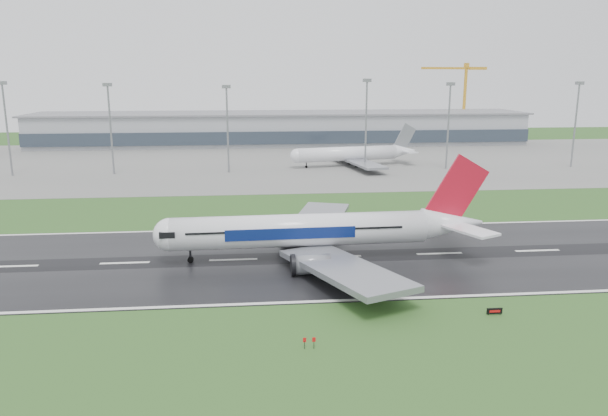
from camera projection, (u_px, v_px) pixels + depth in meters
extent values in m
plane|color=#264D1C|center=(338.00, 257.00, 109.91)|extent=(520.00, 520.00, 0.00)
cube|color=black|center=(338.00, 257.00, 109.90)|extent=(400.00, 45.00, 0.10)
cube|color=slate|center=(291.00, 161.00, 231.07)|extent=(400.00, 130.00, 0.08)
cube|color=gray|center=(282.00, 129.00, 287.53)|extent=(240.00, 36.00, 15.00)
cylinder|color=gray|center=(7.00, 131.00, 194.18)|extent=(0.64, 0.64, 30.82)
cylinder|color=gray|center=(111.00, 131.00, 197.44)|extent=(0.64, 0.64, 30.20)
cylinder|color=gray|center=(228.00, 131.00, 201.26)|extent=(0.64, 0.64, 29.48)
cylinder|color=gray|center=(366.00, 127.00, 205.63)|extent=(0.64, 0.64, 31.56)
cylinder|color=gray|center=(448.00, 128.00, 208.61)|extent=(0.64, 0.64, 30.26)
cylinder|color=gray|center=(575.00, 127.00, 213.13)|extent=(0.64, 0.64, 30.49)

